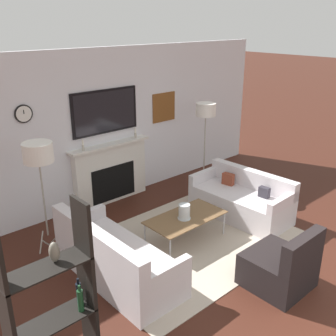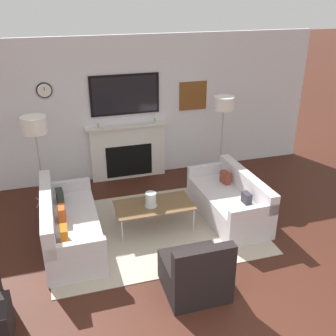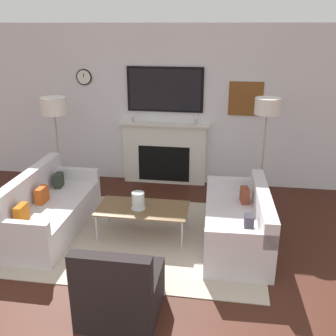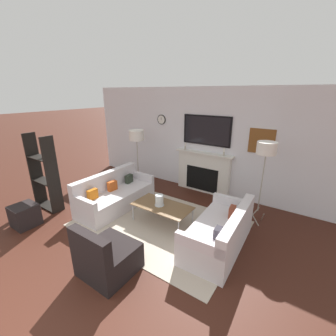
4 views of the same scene
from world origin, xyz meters
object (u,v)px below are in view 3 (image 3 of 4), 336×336
hurricane_candle (138,201)px  couch_left (48,211)px  armchair (120,291)px  coffee_table (143,209)px  couch_right (239,225)px  floor_lamp_right (267,108)px  floor_lamp_left (54,107)px

hurricane_candle → couch_left: bearing=-178.3°
armchair → coffee_table: 1.56m
couch_right → coffee_table: couch_right is taller
floor_lamp_right → coffee_table: bearing=-144.8°
armchair → coffee_table: bearing=94.1°
couch_right → floor_lamp_left: floor_lamp_left is taller
coffee_table → hurricane_candle: size_ratio=5.30×
armchair → couch_right: bearing=52.5°
couch_left → floor_lamp_right: size_ratio=1.10×
couch_right → armchair: size_ratio=2.04×
couch_left → hurricane_candle: 1.28m
coffee_table → couch_right: bearing=-2.6°
couch_right → floor_lamp_left: 3.35m
coffee_table → floor_lamp_left: floor_lamp_left is taller
coffee_table → hurricane_candle: hurricane_candle is taller
couch_left → floor_lamp_right: floor_lamp_right is taller
couch_right → armchair: armchair is taller
coffee_table → hurricane_candle: bearing=-156.4°
armchair → floor_lamp_right: (1.49, 2.69, 1.27)m
floor_lamp_left → couch_left: bearing=-74.7°
couch_left → coffee_table: couch_left is taller
armchair → hurricane_candle: 1.56m
couch_left → hurricane_candle: size_ratio=8.27×
floor_lamp_left → floor_lamp_right: 3.23m
coffee_table → floor_lamp_left: (-1.63, 1.13, 1.09)m
coffee_table → floor_lamp_right: 2.28m
armchair → hurricane_candle: bearing=96.2°
floor_lamp_left → floor_lamp_right: (3.23, 0.00, 0.08)m
hurricane_candle → floor_lamp_right: floor_lamp_right is taller
floor_lamp_right → floor_lamp_left: bearing=180.0°
floor_lamp_right → couch_right: bearing=-105.9°
floor_lamp_left → floor_lamp_right: bearing=0.0°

